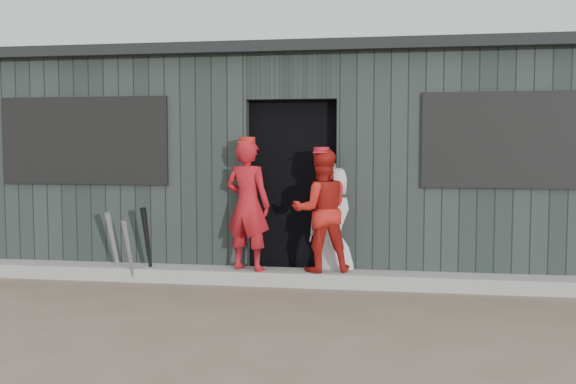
% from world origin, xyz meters
% --- Properties ---
extents(ground, '(80.00, 80.00, 0.00)m').
position_xyz_m(ground, '(0.00, 0.00, 0.00)').
color(ground, brown).
rests_on(ground, ground).
extents(curb, '(8.00, 0.36, 0.15)m').
position_xyz_m(curb, '(0.00, 1.82, 0.07)').
color(curb, gray).
rests_on(curb, ground).
extents(bat_left, '(0.11, 0.31, 0.78)m').
position_xyz_m(bat_left, '(-1.94, 1.72, 0.39)').
color(bat_left, '#9B9BA3').
rests_on(bat_left, ground).
extents(bat_mid, '(0.13, 0.23, 0.71)m').
position_xyz_m(bat_mid, '(-1.71, 1.59, 0.35)').
color(bat_mid, gray).
rests_on(bat_mid, ground).
extents(bat_right, '(0.08, 0.27, 0.83)m').
position_xyz_m(bat_right, '(-1.55, 1.73, 0.41)').
color(bat_right, black).
rests_on(bat_right, ground).
extents(player_red_left, '(0.59, 0.47, 1.41)m').
position_xyz_m(player_red_left, '(-0.44, 1.79, 0.86)').
color(player_red_left, '#AA141C').
rests_on(player_red_left, curb).
extents(player_red_right, '(0.75, 0.65, 1.30)m').
position_xyz_m(player_red_right, '(0.35, 1.85, 0.80)').
color(player_red_right, red).
rests_on(player_red_right, curb).
extents(player_grey_back, '(0.63, 0.41, 1.27)m').
position_xyz_m(player_grey_back, '(0.49, 2.10, 0.64)').
color(player_grey_back, silver).
rests_on(player_grey_back, ground).
extents(dugout, '(8.30, 3.30, 2.62)m').
position_xyz_m(dugout, '(-0.00, 3.50, 1.29)').
color(dugout, black).
rests_on(dugout, ground).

